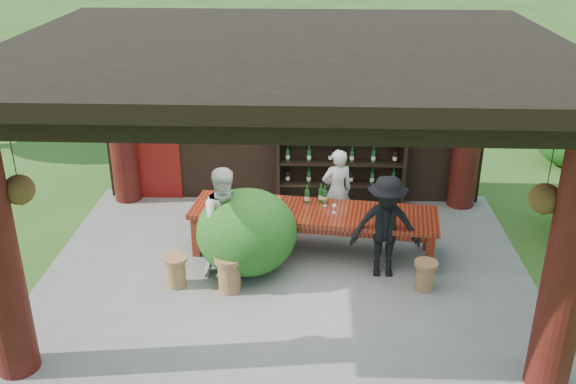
{
  "coord_description": "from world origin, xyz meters",
  "views": [
    {
      "loc": [
        0.37,
        -8.51,
        5.12
      ],
      "look_at": [
        0.0,
        0.4,
        1.15
      ],
      "focal_mm": 40.0,
      "sensor_mm": 36.0,
      "label": 1
    }
  ],
  "objects_px": {
    "stool_near_left": "(229,273)",
    "guest_woman": "(227,223)",
    "stool_near_right": "(425,275)",
    "host": "(337,191)",
    "wine_shelf": "(341,153)",
    "stool_far_left": "(176,270)",
    "guest_man": "(386,227)",
    "tasting_table": "(313,217)",
    "napkin_basket": "(271,203)"
  },
  "relations": [
    {
      "from": "stool_near_left",
      "to": "stool_far_left",
      "type": "relative_size",
      "value": 1.14
    },
    {
      "from": "tasting_table",
      "to": "napkin_basket",
      "type": "xyz_separation_m",
      "value": [
        -0.67,
        0.11,
        0.18
      ]
    },
    {
      "from": "host",
      "to": "guest_man",
      "type": "bearing_deg",
      "value": 96.86
    },
    {
      "from": "tasting_table",
      "to": "host",
      "type": "xyz_separation_m",
      "value": [
        0.39,
        0.81,
        0.1
      ]
    },
    {
      "from": "tasting_table",
      "to": "napkin_basket",
      "type": "distance_m",
      "value": 0.7
    },
    {
      "from": "guest_man",
      "to": "napkin_basket",
      "type": "height_order",
      "value": "guest_man"
    },
    {
      "from": "host",
      "to": "guest_woman",
      "type": "relative_size",
      "value": 0.86
    },
    {
      "from": "wine_shelf",
      "to": "napkin_basket",
      "type": "distance_m",
      "value": 2.11
    },
    {
      "from": "stool_near_right",
      "to": "guest_woman",
      "type": "relative_size",
      "value": 0.26
    },
    {
      "from": "stool_near_left",
      "to": "stool_near_right",
      "type": "relative_size",
      "value": 1.21
    },
    {
      "from": "guest_woman",
      "to": "guest_man",
      "type": "relative_size",
      "value": 1.07
    },
    {
      "from": "tasting_table",
      "to": "stool_far_left",
      "type": "distance_m",
      "value": 2.31
    },
    {
      "from": "wine_shelf",
      "to": "host",
      "type": "relative_size",
      "value": 1.59
    },
    {
      "from": "tasting_table",
      "to": "napkin_basket",
      "type": "relative_size",
      "value": 15.29
    },
    {
      "from": "stool_near_left",
      "to": "stool_far_left",
      "type": "height_order",
      "value": "stool_near_left"
    },
    {
      "from": "tasting_table",
      "to": "stool_far_left",
      "type": "xyz_separation_m",
      "value": [
        -2.0,
        -1.09,
        -0.38
      ]
    },
    {
      "from": "tasting_table",
      "to": "napkin_basket",
      "type": "bearing_deg",
      "value": 170.95
    },
    {
      "from": "tasting_table",
      "to": "host",
      "type": "distance_m",
      "value": 0.9
    },
    {
      "from": "stool_far_left",
      "to": "tasting_table",
      "type": "bearing_deg",
      "value": 28.48
    },
    {
      "from": "stool_far_left",
      "to": "wine_shelf",
      "type": "bearing_deg",
      "value": 49.65
    },
    {
      "from": "tasting_table",
      "to": "guest_man",
      "type": "bearing_deg",
      "value": -30.47
    },
    {
      "from": "napkin_basket",
      "to": "stool_near_right",
      "type": "bearing_deg",
      "value": -26.21
    },
    {
      "from": "tasting_table",
      "to": "stool_far_left",
      "type": "height_order",
      "value": "tasting_table"
    },
    {
      "from": "stool_near_right",
      "to": "host",
      "type": "xyz_separation_m",
      "value": [
        -1.25,
        1.84,
        0.5
      ]
    },
    {
      "from": "guest_woman",
      "to": "guest_man",
      "type": "height_order",
      "value": "guest_woman"
    },
    {
      "from": "stool_near_right",
      "to": "napkin_basket",
      "type": "distance_m",
      "value": 2.64
    },
    {
      "from": "host",
      "to": "guest_woman",
      "type": "xyz_separation_m",
      "value": [
        -1.66,
        -1.5,
        0.12
      ]
    },
    {
      "from": "guest_woman",
      "to": "guest_man",
      "type": "distance_m",
      "value": 2.34
    },
    {
      "from": "guest_man",
      "to": "guest_woman",
      "type": "bearing_deg",
      "value": -177.72
    },
    {
      "from": "wine_shelf",
      "to": "guest_man",
      "type": "distance_m",
      "value": 2.56
    },
    {
      "from": "stool_near_left",
      "to": "napkin_basket",
      "type": "height_order",
      "value": "napkin_basket"
    },
    {
      "from": "wine_shelf",
      "to": "stool_near_right",
      "type": "bearing_deg",
      "value": -68.31
    },
    {
      "from": "wine_shelf",
      "to": "stool_far_left",
      "type": "height_order",
      "value": "wine_shelf"
    },
    {
      "from": "stool_far_left",
      "to": "host",
      "type": "distance_m",
      "value": 3.09
    },
    {
      "from": "stool_far_left",
      "to": "host",
      "type": "xyz_separation_m",
      "value": [
        2.39,
        1.89,
        0.48
      ]
    },
    {
      "from": "stool_near_left",
      "to": "guest_woman",
      "type": "relative_size",
      "value": 0.32
    },
    {
      "from": "guest_man",
      "to": "tasting_table",
      "type": "bearing_deg",
      "value": 150.27
    },
    {
      "from": "wine_shelf",
      "to": "stool_far_left",
      "type": "relative_size",
      "value": 4.88
    },
    {
      "from": "stool_far_left",
      "to": "napkin_basket",
      "type": "xyz_separation_m",
      "value": [
        1.33,
        1.19,
        0.56
      ]
    },
    {
      "from": "tasting_table",
      "to": "stool_near_left",
      "type": "distance_m",
      "value": 1.72
    },
    {
      "from": "stool_near_right",
      "to": "host",
      "type": "relative_size",
      "value": 0.31
    },
    {
      "from": "stool_near_left",
      "to": "stool_near_right",
      "type": "distance_m",
      "value": 2.84
    },
    {
      "from": "guest_man",
      "to": "wine_shelf",
      "type": "bearing_deg",
      "value": 103.86
    },
    {
      "from": "guest_man",
      "to": "napkin_basket",
      "type": "bearing_deg",
      "value": 157.8
    },
    {
      "from": "tasting_table",
      "to": "stool_far_left",
      "type": "bearing_deg",
      "value": -151.52
    },
    {
      "from": "tasting_table",
      "to": "stool_near_right",
      "type": "distance_m",
      "value": 1.97
    },
    {
      "from": "stool_near_left",
      "to": "guest_man",
      "type": "distance_m",
      "value": 2.39
    },
    {
      "from": "stool_near_left",
      "to": "guest_man",
      "type": "bearing_deg",
      "value": 13.52
    },
    {
      "from": "guest_man",
      "to": "napkin_basket",
      "type": "relative_size",
      "value": 6.16
    },
    {
      "from": "stool_near_left",
      "to": "guest_woman",
      "type": "xyz_separation_m",
      "value": [
        -0.07,
        0.48,
        0.56
      ]
    }
  ]
}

